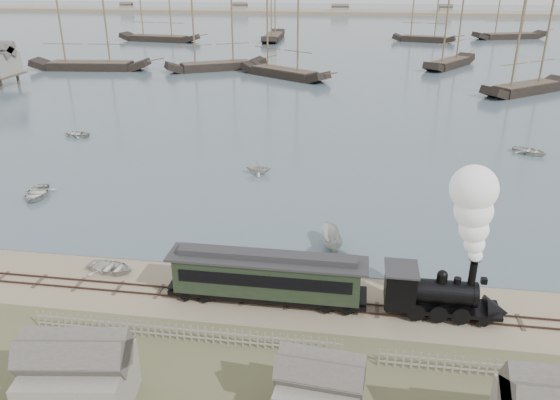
# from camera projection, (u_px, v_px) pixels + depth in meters

# --- Properties ---
(ground) EXTENTS (600.00, 600.00, 0.00)m
(ground) POSITION_uv_depth(u_px,v_px,m) (305.00, 288.00, 38.39)
(ground) COLOR tan
(ground) RESTS_ON ground
(harbor_water) EXTENTS (600.00, 336.00, 0.06)m
(harbor_water) POSITION_uv_depth(u_px,v_px,m) (357.00, 32.00, 193.02)
(harbor_water) COLOR #445761
(harbor_water) RESTS_ON ground
(rail_track) EXTENTS (120.00, 1.80, 0.16)m
(rail_track) POSITION_uv_depth(u_px,v_px,m) (302.00, 303.00, 36.56)
(rail_track) COLOR #3B2720
(rail_track) RESTS_ON ground
(picket_fence_west) EXTENTS (19.00, 0.10, 1.20)m
(picket_fence_west) POSITION_uv_depth(u_px,v_px,m) (185.00, 341.00, 32.92)
(picket_fence_west) COLOR slate
(picket_fence_west) RESTS_ON ground
(picket_fence_east) EXTENTS (15.00, 0.10, 1.20)m
(picket_fence_east) POSITION_uv_depth(u_px,v_px,m) (517.00, 380.00, 29.84)
(picket_fence_east) COLOR slate
(picket_fence_east) RESTS_ON ground
(far_spit) EXTENTS (500.00, 20.00, 1.80)m
(far_spit) POSITION_uv_depth(u_px,v_px,m) (360.00, 14.00, 265.80)
(far_spit) COLOR gray
(far_spit) RESTS_ON ground
(locomotive) EXTENTS (7.89, 2.95, 9.84)m
(locomotive) POSITION_uv_depth(u_px,v_px,m) (462.00, 255.00, 33.44)
(locomotive) COLOR black
(locomotive) RESTS_ON ground
(passenger_coach) EXTENTS (13.21, 2.55, 3.21)m
(passenger_coach) POSITION_uv_depth(u_px,v_px,m) (267.00, 275.00, 36.10)
(passenger_coach) COLOR black
(passenger_coach) RESTS_ON ground
(beached_dinghy) EXTENTS (3.05, 3.91, 0.74)m
(beached_dinghy) POSITION_uv_depth(u_px,v_px,m) (111.00, 268.00, 40.29)
(beached_dinghy) COLOR beige
(beached_dinghy) RESTS_ON ground
(rowboat_0) EXTENTS (4.86, 3.93, 0.89)m
(rowboat_0) POSITION_uv_depth(u_px,v_px,m) (36.00, 193.00, 53.30)
(rowboat_0) COLOR beige
(rowboat_0) RESTS_ON harbor_water
(rowboat_1) EXTENTS (2.44, 2.80, 1.44)m
(rowboat_1) POSITION_uv_depth(u_px,v_px,m) (259.00, 168.00, 59.21)
(rowboat_1) COLOR beige
(rowboat_1) RESTS_ON harbor_water
(rowboat_2) EXTENTS (4.04, 2.33, 1.47)m
(rowboat_2) POSITION_uv_depth(u_px,v_px,m) (331.00, 239.00, 43.55)
(rowboat_2) COLOR beige
(rowboat_2) RESTS_ON harbor_water
(rowboat_3) EXTENTS (4.55, 4.87, 0.82)m
(rowboat_3) POSITION_uv_depth(u_px,v_px,m) (530.00, 151.00, 65.65)
(rowboat_3) COLOR beige
(rowboat_3) RESTS_ON harbor_water
(rowboat_6) EXTENTS (3.13, 4.01, 0.76)m
(rowboat_6) POSITION_uv_depth(u_px,v_px,m) (76.00, 134.00, 72.63)
(rowboat_6) COLOR beige
(rowboat_6) RESTS_ON harbor_water
(schooner_0) EXTENTS (26.36, 8.54, 20.00)m
(schooner_0) POSITION_uv_depth(u_px,v_px,m) (85.00, 22.00, 116.79)
(schooner_0) COLOR black
(schooner_0) RESTS_ON harbor_water
(schooner_1) EXTENTS (21.83, 15.39, 20.00)m
(schooner_1) POSITION_uv_depth(u_px,v_px,m) (215.00, 23.00, 116.29)
(schooner_1) COLOR black
(schooner_1) RESTS_ON harbor_water
(schooner_2) EXTENTS (20.55, 16.03, 20.00)m
(schooner_2) POSITION_uv_depth(u_px,v_px,m) (284.00, 27.00, 108.37)
(schooner_2) COLOR black
(schooner_2) RESTS_ON harbor_water
(schooner_3) EXTENTS (14.08, 18.88, 20.00)m
(schooner_3) POSITION_uv_depth(u_px,v_px,m) (455.00, 21.00, 119.70)
(schooner_3) COLOR black
(schooner_3) RESTS_ON harbor_water
(schooner_4) EXTENTS (18.36, 16.39, 20.00)m
(schooner_4) POSITION_uv_depth(u_px,v_px,m) (535.00, 35.00, 93.99)
(schooner_4) COLOR black
(schooner_4) RESTS_ON harbor_water
(schooner_6) EXTENTS (25.96, 9.66, 20.00)m
(schooner_6) POSITION_uv_depth(u_px,v_px,m) (157.00, 7.00, 163.52)
(schooner_6) COLOR black
(schooner_6) RESTS_ON harbor_water
(schooner_7) EXTENTS (6.00, 23.25, 20.00)m
(schooner_7) POSITION_uv_depth(u_px,v_px,m) (273.00, 6.00, 166.55)
(schooner_7) COLOR black
(schooner_7) RESTS_ON harbor_water
(schooner_8) EXTENTS (18.98, 8.54, 20.00)m
(schooner_8) POSITION_uv_depth(u_px,v_px,m) (427.00, 7.00, 162.01)
(schooner_8) COLOR black
(schooner_8) RESTS_ON harbor_water
(schooner_9) EXTENTS (24.29, 13.43, 20.00)m
(schooner_9) POSITION_uv_depth(u_px,v_px,m) (514.00, 5.00, 169.40)
(schooner_9) COLOR black
(schooner_9) RESTS_ON harbor_water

